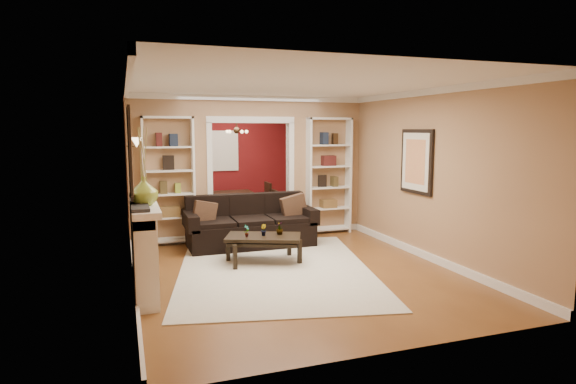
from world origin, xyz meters
name	(u,v)px	position (x,y,z in m)	size (l,w,h in m)	color
floor	(269,251)	(0.00, 0.00, 0.00)	(8.00, 8.00, 0.00)	brown
ceiling	(268,91)	(0.00, 0.00, 2.70)	(8.00, 8.00, 0.00)	white
wall_back	(222,159)	(0.00, 4.00, 1.35)	(8.00, 8.00, 0.00)	#A77E58
wall_front	(396,210)	(0.00, -4.00, 1.35)	(8.00, 8.00, 0.00)	#A77E58
wall_left	(128,177)	(-2.25, 0.00, 1.35)	(8.00, 8.00, 0.00)	#A77E58
wall_right	(386,169)	(2.25, 0.00, 1.35)	(8.00, 8.00, 0.00)	#A77E58
partition_wall	(251,167)	(0.00, 1.20, 1.35)	(4.50, 0.15, 2.70)	#A77E58
red_back_panel	(222,160)	(0.00, 3.97, 1.32)	(4.44, 0.04, 2.64)	maroon
dining_window	(222,151)	(0.00, 3.93, 1.55)	(0.78, 0.03, 0.98)	#8CA5CC
area_rug	(274,269)	(-0.24, -1.07, 0.01)	(2.78, 3.89, 0.01)	beige
sofa	(250,221)	(-0.21, 0.45, 0.45)	(2.30, 0.99, 0.90)	black
pillow_left	(205,214)	(-1.02, 0.43, 0.63)	(0.39, 0.11, 0.39)	brown
pillow_right	(294,207)	(0.61, 0.43, 0.67)	(0.45, 0.13, 0.45)	brown
coffee_table	(263,249)	(-0.29, -0.68, 0.22)	(1.14, 0.62, 0.43)	black
plant_left	(247,231)	(-0.56, -0.68, 0.53)	(0.10, 0.07, 0.19)	#336626
plant_center	(263,230)	(-0.29, -0.68, 0.52)	(0.10, 0.08, 0.18)	#336626
plant_right	(280,228)	(-0.03, -0.68, 0.53)	(0.11, 0.11, 0.20)	#336626
bookshelf_left	(169,181)	(-1.55, 1.03, 1.15)	(0.90, 0.30, 2.30)	white
bookshelf_right	(328,176)	(1.55, 1.03, 1.15)	(0.90, 0.30, 2.30)	white
fireplace	(145,248)	(-2.09, -1.50, 0.58)	(0.32, 1.70, 1.16)	white
vase	(144,191)	(-2.09, -1.72, 1.33)	(0.33, 0.33, 0.35)	olive
mirror	(130,152)	(-2.23, -1.50, 1.80)	(0.03, 0.95, 1.10)	silver
wall_sconce	(133,144)	(-2.15, 0.55, 1.83)	(0.18, 0.18, 0.22)	#FFE0A5
framed_art	(416,162)	(2.21, -1.00, 1.55)	(0.04, 0.85, 1.05)	black
dining_table	(238,209)	(0.04, 2.52, 0.32)	(1.02, 1.82, 0.64)	black
dining_chair_nw	(215,208)	(-0.51, 2.22, 0.44)	(0.43, 0.43, 0.87)	black
dining_chair_ne	(265,207)	(0.59, 2.22, 0.39)	(0.38, 0.38, 0.78)	black
dining_chair_sw	(210,205)	(-0.51, 2.82, 0.41)	(0.40, 0.40, 0.81)	black
dining_chair_se	(258,201)	(0.59, 2.82, 0.44)	(0.44, 0.44, 0.89)	black
chandelier	(233,132)	(0.00, 2.70, 2.02)	(0.50, 0.50, 0.30)	#3F2D1C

